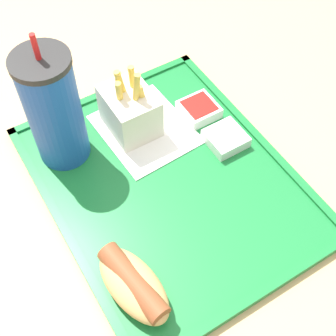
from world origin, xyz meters
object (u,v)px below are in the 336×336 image
Objects in this scene: sauce_cup_ketchup at (199,109)px; hot_dog_far at (133,284)px; fries_carton at (130,110)px; sauce_cup_mayo at (226,138)px; soda_cup at (54,110)px.

hot_dog_far is at bearing 131.48° from sauce_cup_ketchup.
sauce_cup_mayo is (-0.10, -0.10, -0.03)m from fries_carton.
fries_carton reaches higher than sauce_cup_ketchup.
soda_cup reaches higher than sauce_cup_mayo.
hot_dog_far is at bearing 175.82° from soda_cup.
soda_cup is 3.94× the size of sauce_cup_mayo.
sauce_cup_mayo is at bearing -60.10° from hot_dog_far.
sauce_cup_ketchup is (0.20, -0.23, -0.01)m from hot_dog_far.
soda_cup is 0.25m from hot_dog_far.
fries_carton reaches higher than hot_dog_far.
sauce_cup_ketchup is (-0.03, -0.10, -0.03)m from fries_carton.
sauce_cup_ketchup is at bearing 1.40° from sauce_cup_mayo.
sauce_cup_mayo is at bearing -178.60° from sauce_cup_ketchup.
soda_cup reaches higher than fries_carton.
sauce_cup_ketchup is at bearing -106.24° from fries_carton.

